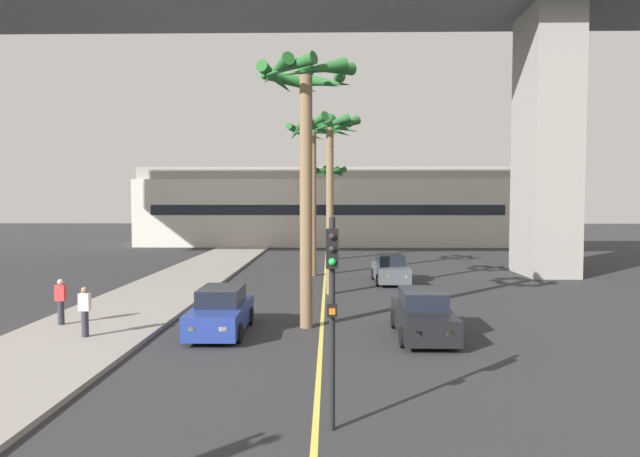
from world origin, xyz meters
The scene contains 14 objects.
sidewalk_left centered at (-8.00, 16.00, 0.07)m, with size 4.80×80.00×0.15m, color gray.
lane_stripe_center centered at (0.00, 24.00, 0.00)m, with size 0.14×56.00×0.01m, color #DBCC4C.
bridge_overpass centered at (1.65, 31.70, 16.30)m, with size 67.91×8.00×20.27m.
pier_building_backdrop centered at (0.00, 54.87, 3.91)m, with size 38.58×8.04×7.94m.
car_queue_front centered at (-3.45, 16.66, 0.72)m, with size 1.85×4.11×1.56m.
car_queue_second centered at (3.38, 16.21, 0.72)m, with size 1.87×4.12×1.56m.
car_queue_third centered at (3.66, 28.21, 0.72)m, with size 1.89×4.13×1.56m.
traffic_light_median_near centered at (0.33, 8.83, 2.71)m, with size 0.24×0.37×4.20m.
palm_tree_near_median centered at (0.28, 24.48, 7.17)m, with size 3.06×3.09×8.73m.
palm_tree_mid_median centered at (-0.57, 17.49, 7.58)m, with size 3.54×3.59×9.42m.
palm_tree_far_median centered at (0.26, 39.97, 5.51)m, with size 2.75×2.79×7.31m.
palm_tree_farthest_median centered at (-0.74, 30.93, 7.43)m, with size 3.25×3.30×9.33m.
pedestrian_near_crosswalk centered at (-9.23, 17.14, 1.00)m, with size 0.34×0.22×1.62m.
pedestrian_mid_block centered at (-7.60, 15.46, 1.00)m, with size 0.34×0.22×1.62m.
Camera 1 is at (0.28, -1.41, 4.49)m, focal length 30.00 mm.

